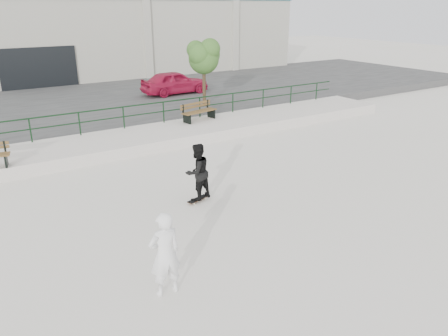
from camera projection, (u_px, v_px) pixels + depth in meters
ground at (240, 246)px, 11.25m from camera, size 120.00×120.00×0.00m
ledge at (114, 144)px, 18.65m from camera, size 30.00×3.00×0.50m
parking_strip at (64, 107)px, 25.35m from camera, size 60.00×14.00×0.50m
railing at (102, 115)px, 19.33m from camera, size 28.00×0.06×1.03m
commercial_building at (13, 22)px, 34.86m from camera, size 44.20×16.33×8.00m
bench_right at (198, 112)px, 21.35m from camera, size 1.98×0.94×0.88m
tree at (204, 55)px, 23.73m from camera, size 2.07×1.84×3.68m
red_car at (175, 82)px, 27.65m from camera, size 4.32×1.82×1.46m
skateboard at (198, 199)px, 13.79m from camera, size 0.80×0.42×0.09m
standing_skater at (197, 172)px, 13.46m from camera, size 1.01×0.86×1.81m
seated_skater at (165, 254)px, 9.09m from camera, size 0.71×0.47×1.92m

